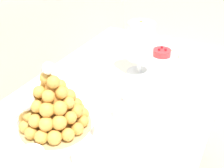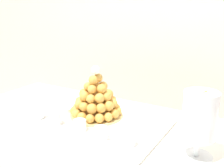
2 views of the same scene
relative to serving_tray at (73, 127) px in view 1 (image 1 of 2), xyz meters
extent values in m
cylinder|color=brown|center=(0.89, -0.33, -0.38)|extent=(0.04, 0.04, 0.71)
cylinder|color=brown|center=(0.89, 0.27, -0.38)|extent=(0.04, 0.04, 0.71)
cube|color=brown|center=(0.13, -0.03, -0.02)|extent=(1.65, 0.72, 0.02)
cube|color=white|center=(0.13, -0.03, -0.01)|extent=(1.71, 0.78, 0.00)
cube|color=white|center=(0.13, 0.36, -0.14)|extent=(1.71, 0.01, 0.25)
cube|color=white|center=(0.98, -0.03, -0.14)|extent=(0.01, 0.78, 0.25)
cube|color=white|center=(0.00, 0.00, 0.00)|extent=(0.66, 0.42, 0.01)
cube|color=white|center=(0.00, -0.21, 0.01)|extent=(0.66, 0.01, 0.02)
cube|color=white|center=(0.00, 0.21, 0.01)|extent=(0.66, 0.01, 0.02)
cube|color=white|center=(0.33, 0.00, 0.01)|extent=(0.01, 0.42, 0.02)
cylinder|color=white|center=(0.00, 0.00, 0.00)|extent=(0.38, 0.38, 0.00)
cylinder|color=tan|center=(-0.02, 0.06, 0.01)|extent=(0.26, 0.26, 0.01)
cone|color=#BA7D34|center=(-0.02, 0.06, 0.11)|extent=(0.17, 0.17, 0.20)
sphere|color=gold|center=(0.08, 0.06, 0.04)|extent=(0.04, 0.04, 0.04)
sphere|color=gold|center=(0.07, 0.10, 0.03)|extent=(0.04, 0.04, 0.04)
sphere|color=gold|center=(0.05, 0.13, 0.03)|extent=(0.04, 0.04, 0.04)
sphere|color=gold|center=(0.01, 0.15, 0.03)|extent=(0.04, 0.04, 0.04)
sphere|color=gold|center=(-0.03, 0.16, 0.03)|extent=(0.04, 0.04, 0.04)
sphere|color=gold|center=(-0.07, 0.15, 0.04)|extent=(0.05, 0.05, 0.05)
sphere|color=gold|center=(-0.10, 0.12, 0.03)|extent=(0.04, 0.04, 0.04)
sphere|color=gold|center=(-0.12, 0.08, 0.03)|extent=(0.04, 0.04, 0.04)
sphere|color=gold|center=(-0.12, 0.04, 0.03)|extent=(0.05, 0.05, 0.05)
sphere|color=gold|center=(-0.10, 0.00, 0.03)|extent=(0.05, 0.05, 0.05)
sphere|color=gold|center=(-0.07, -0.03, 0.03)|extent=(0.04, 0.04, 0.04)
sphere|color=gold|center=(-0.03, -0.04, 0.03)|extent=(0.04, 0.04, 0.04)
sphere|color=gold|center=(0.01, -0.04, 0.03)|extent=(0.04, 0.04, 0.04)
sphere|color=gold|center=(0.05, -0.02, 0.03)|extent=(0.04, 0.04, 0.04)
sphere|color=gold|center=(0.07, 0.02, 0.03)|extent=(0.04, 0.04, 0.04)
sphere|color=gold|center=(0.05, 0.09, 0.07)|extent=(0.05, 0.05, 0.05)
sphere|color=gold|center=(0.03, 0.12, 0.07)|extent=(0.05, 0.05, 0.05)
sphere|color=gold|center=(-0.01, 0.14, 0.07)|extent=(0.04, 0.04, 0.04)
sphere|color=gold|center=(-0.05, 0.13, 0.07)|extent=(0.04, 0.04, 0.04)
sphere|color=gold|center=(-0.08, 0.11, 0.07)|extent=(0.05, 0.05, 0.05)
sphere|color=gold|center=(-0.10, 0.07, 0.07)|extent=(0.05, 0.05, 0.05)
sphere|color=gold|center=(-0.10, 0.03, 0.07)|extent=(0.05, 0.05, 0.05)
sphere|color=gold|center=(-0.07, 0.00, 0.07)|extent=(0.05, 0.05, 0.05)
sphere|color=gold|center=(-0.04, -0.02, 0.07)|extent=(0.04, 0.04, 0.04)
sphere|color=gold|center=(0.01, -0.02, 0.07)|extent=(0.05, 0.05, 0.05)
sphere|color=gold|center=(0.04, 0.01, 0.07)|extent=(0.05, 0.05, 0.05)
sphere|color=gold|center=(0.06, 0.04, 0.07)|extent=(0.05, 0.05, 0.05)
sphere|color=gold|center=(0.02, 0.10, 0.11)|extent=(0.05, 0.05, 0.05)
sphere|color=gold|center=(-0.01, 0.12, 0.11)|extent=(0.04, 0.04, 0.04)
sphere|color=gold|center=(-0.05, 0.11, 0.11)|extent=(0.05, 0.05, 0.05)
sphere|color=gold|center=(-0.08, 0.08, 0.11)|extent=(0.04, 0.04, 0.04)
sphere|color=gold|center=(-0.08, 0.04, 0.11)|extent=(0.05, 0.05, 0.05)
sphere|color=gold|center=(-0.05, 0.01, 0.11)|extent=(0.05, 0.05, 0.05)
sphere|color=gold|center=(-0.01, 0.00, 0.11)|extent=(0.04, 0.04, 0.04)
sphere|color=gold|center=(0.02, 0.02, 0.11)|extent=(0.05, 0.05, 0.05)
sphere|color=gold|center=(0.04, 0.06, 0.11)|extent=(0.05, 0.05, 0.05)
sphere|color=gold|center=(0.00, 0.09, 0.15)|extent=(0.04, 0.04, 0.04)
sphere|color=gold|center=(-0.05, 0.09, 0.15)|extent=(0.04, 0.04, 0.04)
sphere|color=gold|center=(-0.06, 0.04, 0.15)|extent=(0.04, 0.04, 0.04)
sphere|color=gold|center=(-0.02, 0.02, 0.15)|extent=(0.04, 0.04, 0.04)
sphere|color=gold|center=(0.02, 0.05, 0.15)|extent=(0.05, 0.05, 0.05)
sphere|color=gold|center=(-0.02, 0.07, 0.19)|extent=(0.04, 0.04, 0.04)
sphere|color=gold|center=(-0.03, 0.04, 0.19)|extent=(0.04, 0.04, 0.04)
sphere|color=white|center=(-0.02, 0.06, 0.23)|extent=(0.04, 0.04, 0.04)
cylinder|color=silver|center=(-0.13, -0.12, 0.03)|extent=(0.06, 0.06, 0.05)
cylinder|color=gold|center=(-0.13, -0.12, 0.01)|extent=(0.05, 0.05, 0.02)
cylinder|color=#EAC166|center=(-0.13, -0.12, 0.03)|extent=(0.05, 0.05, 0.02)
sphere|color=brown|center=(-0.14, -0.12, 0.05)|extent=(0.02, 0.02, 0.02)
cylinder|color=silver|center=(0.01, -0.11, 0.03)|extent=(0.06, 0.06, 0.05)
cylinder|color=brown|center=(0.01, -0.11, 0.01)|extent=(0.05, 0.05, 0.02)
cylinder|color=#8C603D|center=(0.01, -0.11, 0.03)|extent=(0.05, 0.05, 0.01)
sphere|color=brown|center=(0.01, -0.11, 0.04)|extent=(0.02, 0.02, 0.02)
cylinder|color=silver|center=(0.13, -0.13, 0.03)|extent=(0.05, 0.05, 0.05)
cylinder|color=#F4EAC6|center=(0.13, -0.13, 0.01)|extent=(0.05, 0.05, 0.02)
cylinder|color=white|center=(0.13, -0.13, 0.03)|extent=(0.05, 0.05, 0.02)
sphere|color=brown|center=(0.13, -0.14, 0.04)|extent=(0.02, 0.02, 0.02)
cylinder|color=silver|center=(0.24, -0.11, 0.03)|extent=(0.05, 0.05, 0.05)
cylinder|color=brown|center=(0.24, -0.11, 0.01)|extent=(0.05, 0.05, 0.02)
cylinder|color=#8C603D|center=(0.24, -0.11, 0.03)|extent=(0.05, 0.05, 0.01)
sphere|color=brown|center=(0.25, -0.12, 0.04)|extent=(0.02, 0.02, 0.02)
cylinder|color=white|center=(-0.19, 0.03, 0.02)|extent=(0.09, 0.09, 0.02)
cylinder|color=#F2CC59|center=(-0.19, 0.03, 0.03)|extent=(0.08, 0.08, 0.00)
cylinder|color=white|center=(0.49, -0.06, 0.00)|extent=(0.12, 0.12, 0.01)
cylinder|color=white|center=(0.49, -0.06, 0.04)|extent=(0.02, 0.02, 0.07)
cylinder|color=white|center=(0.49, -0.06, 0.16)|extent=(0.12, 0.12, 0.17)
cylinder|color=pink|center=(0.51, -0.05, 0.09)|extent=(0.06, 0.05, 0.05)
cylinder|color=yellow|center=(0.48, -0.04, 0.09)|extent=(0.05, 0.05, 0.04)
cylinder|color=#9ED860|center=(0.46, -0.06, 0.09)|extent=(0.05, 0.05, 0.03)
cylinder|color=#9ED860|center=(0.49, -0.08, 0.09)|extent=(0.06, 0.05, 0.06)
cylinder|color=brown|center=(0.52, -0.04, 0.11)|extent=(0.04, 0.04, 0.04)
cylinder|color=#E54C47|center=(0.47, -0.04, 0.11)|extent=(0.05, 0.04, 0.05)
cylinder|color=brown|center=(0.47, -0.08, 0.11)|extent=(0.06, 0.05, 0.05)
cylinder|color=#D199D8|center=(0.50, -0.07, 0.11)|extent=(0.06, 0.04, 0.06)
cylinder|color=pink|center=(0.50, -0.03, 0.13)|extent=(0.06, 0.04, 0.06)
cylinder|color=brown|center=(0.48, -0.05, 0.13)|extent=(0.06, 0.05, 0.05)
cylinder|color=#D199D8|center=(0.48, -0.08, 0.13)|extent=(0.05, 0.04, 0.03)
cylinder|color=#9ED860|center=(0.51, -0.06, 0.13)|extent=(0.06, 0.04, 0.06)
cylinder|color=brown|center=(0.48, -0.03, 0.15)|extent=(0.05, 0.05, 0.05)
cylinder|color=yellow|center=(0.48, -0.07, 0.15)|extent=(0.05, 0.05, 0.03)
cylinder|color=#F9A54C|center=(0.50, -0.06, 0.15)|extent=(0.06, 0.05, 0.06)
cylinder|color=#9ED860|center=(0.48, -0.05, 0.17)|extent=(0.05, 0.05, 0.03)
cylinder|color=pink|center=(0.49, -0.07, 0.17)|extent=(0.06, 0.05, 0.06)
cylinder|color=pink|center=(0.51, -0.04, 0.17)|extent=(0.05, 0.05, 0.05)
cylinder|color=pink|center=(0.47, -0.05, 0.19)|extent=(0.06, 0.05, 0.05)
cylinder|color=#D199D8|center=(0.48, -0.07, 0.19)|extent=(0.05, 0.04, 0.05)
cylinder|color=#D199D8|center=(0.51, -0.06, 0.19)|extent=(0.06, 0.04, 0.06)
cylinder|color=pink|center=(0.49, -0.04, 0.19)|extent=(0.04, 0.04, 0.04)
cylinder|color=pink|center=(0.48, -0.07, 0.21)|extent=(0.06, 0.05, 0.06)
cylinder|color=#9ED860|center=(0.51, -0.06, 0.21)|extent=(0.05, 0.04, 0.05)
cylinder|color=#E54C47|center=(0.49, -0.04, 0.21)|extent=(0.05, 0.05, 0.04)
cylinder|color=#72B2E0|center=(0.48, -0.07, 0.23)|extent=(0.05, 0.05, 0.03)
cylinder|color=pink|center=(0.52, -0.06, 0.23)|extent=(0.05, 0.05, 0.04)
cylinder|color=yellow|center=(0.48, -0.04, 0.23)|extent=(0.05, 0.05, 0.05)
cylinder|color=white|center=(0.71, -0.09, 0.00)|extent=(0.19, 0.19, 0.01)
torus|color=gold|center=(0.71, -0.09, 0.00)|extent=(0.18, 0.18, 0.00)
cylinder|color=red|center=(0.71, -0.09, 0.02)|extent=(0.10, 0.10, 0.03)
sphere|color=#A51923|center=(0.72, -0.09, 0.04)|extent=(0.01, 0.01, 0.01)
sphere|color=#A51923|center=(0.69, -0.08, 0.04)|extent=(0.01, 0.01, 0.01)
sphere|color=#A51923|center=(0.70, -0.11, 0.04)|extent=(0.01, 0.01, 0.01)
cylinder|color=silver|center=(-0.08, 0.12, 0.00)|extent=(0.06, 0.06, 0.00)
cylinder|color=silver|center=(-0.08, 0.12, 0.05)|extent=(0.01, 0.01, 0.10)
sphere|color=silver|center=(-0.08, 0.12, 0.12)|extent=(0.07, 0.07, 0.07)
camera|label=1|loc=(-0.65, -0.49, 0.66)|focal=46.03mm
camera|label=2|loc=(0.66, -0.94, 0.52)|focal=42.40mm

